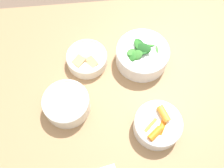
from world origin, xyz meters
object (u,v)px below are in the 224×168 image
(bowl_carrots, at_px, (157,125))
(bowl_greens, at_px, (141,55))
(bowl_beans_hotdog, at_px, (66,104))
(bowl_cookies, at_px, (86,59))

(bowl_carrots, bearing_deg, bowl_greens, -87.82)
(bowl_beans_hotdog, bearing_deg, bowl_cookies, -113.68)
(bowl_greens, bearing_deg, bowl_cookies, -3.42)
(bowl_greens, relative_size, bowl_cookies, 1.28)
(bowl_greens, bearing_deg, bowl_beans_hotdog, 30.43)
(bowl_beans_hotdog, xyz_separation_m, bowl_cookies, (-0.08, -0.17, -0.01))
(bowl_carrots, distance_m, bowl_cookies, 0.34)
(bowl_greens, relative_size, bowl_beans_hotdog, 1.24)
(bowl_carrots, xyz_separation_m, bowl_beans_hotdog, (0.28, -0.10, -0.00))
(bowl_carrots, distance_m, bowl_beans_hotdog, 0.30)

